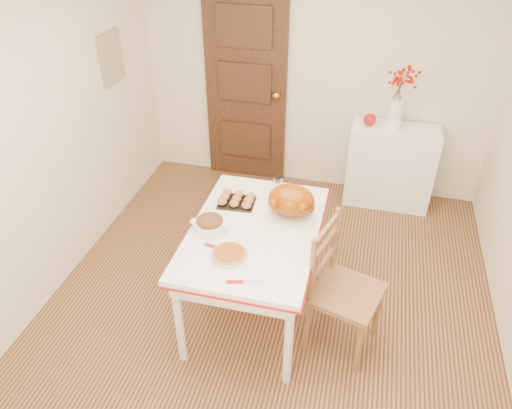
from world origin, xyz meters
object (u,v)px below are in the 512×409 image
(sideboard, at_px, (390,166))
(chair_oak, at_px, (347,291))
(turkey_platter, at_px, (291,202))
(pumpkin_pie, at_px, (229,254))
(kitchen_table, at_px, (254,271))

(sideboard, distance_m, chair_oak, 1.98)
(turkey_platter, height_order, pumpkin_pie, turkey_platter)
(pumpkin_pie, bearing_deg, turkey_platter, 60.80)
(kitchen_table, bearing_deg, sideboard, 62.31)
(sideboard, bearing_deg, turkey_platter, -114.71)
(sideboard, distance_m, kitchen_table, 2.04)
(sideboard, bearing_deg, kitchen_table, -117.69)
(sideboard, bearing_deg, chair_oak, -97.41)
(sideboard, xyz_separation_m, pumpkin_pie, (-1.03, -2.13, 0.40))
(chair_oak, distance_m, turkey_platter, 0.73)
(sideboard, relative_size, turkey_platter, 2.13)
(chair_oak, height_order, pumpkin_pie, chair_oak)
(kitchen_table, distance_m, pumpkin_pie, 0.54)
(kitchen_table, height_order, pumpkin_pie, pumpkin_pie)
(chair_oak, xyz_separation_m, pumpkin_pie, (-0.78, -0.17, 0.31))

